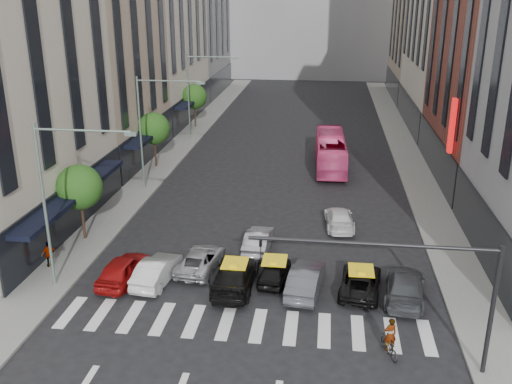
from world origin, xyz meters
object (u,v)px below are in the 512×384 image
(car_red, at_px, (123,269))
(pedestrian_far, at_px, (49,254))
(car_white_front, at_px, (157,270))
(motorcycle, at_px, (389,346))
(taxi_center, at_px, (274,271))
(streetlamp_near, at_px, (59,185))
(streetlamp_far, at_px, (197,86))
(taxi_left, at_px, (235,276))
(bus, at_px, (330,151))
(streetlamp_mid, at_px, (151,119))

(car_red, xyz_separation_m, pedestrian_far, (-4.78, 0.95, 0.17))
(car_white_front, relative_size, motorcycle, 2.57)
(car_white_front, distance_m, taxi_center, 6.53)
(streetlamp_near, height_order, motorcycle, streetlamp_near)
(car_white_front, height_order, motorcycle, car_white_front)
(streetlamp_far, distance_m, taxi_left, 32.69)
(bus, bearing_deg, taxi_left, 75.74)
(streetlamp_mid, distance_m, car_white_front, 16.37)
(streetlamp_mid, bearing_deg, streetlamp_near, -90.00)
(streetlamp_far, xyz_separation_m, car_white_front, (4.53, -30.84, -5.19))
(streetlamp_mid, relative_size, streetlamp_far, 1.00)
(taxi_left, bearing_deg, streetlamp_near, 7.09)
(streetlamp_near, height_order, bus, streetlamp_near)
(streetlamp_near, distance_m, motorcycle, 18.06)
(streetlamp_mid, distance_m, car_red, 16.08)
(bus, height_order, pedestrian_far, bus)
(streetlamp_near, distance_m, bus, 28.28)
(car_red, relative_size, bus, 0.41)
(bus, bearing_deg, taxi_center, 80.27)
(taxi_left, xyz_separation_m, motorcycle, (7.76, -5.07, -0.31))
(taxi_left, bearing_deg, taxi_center, -150.57)
(taxi_left, height_order, pedestrian_far, pedestrian_far)
(streetlamp_near, bearing_deg, bus, 59.93)
(streetlamp_mid, xyz_separation_m, pedestrian_far, (-2.14, -14.06, -4.99))
(car_red, bearing_deg, taxi_center, -167.50)
(motorcycle, bearing_deg, pedestrian_far, -36.60)
(streetlamp_near, xyz_separation_m, car_white_front, (4.53, 1.16, -5.19))
(taxi_left, distance_m, pedestrian_far, 11.14)
(taxi_left, bearing_deg, car_white_front, -1.42)
(taxi_center, xyz_separation_m, pedestrian_far, (-13.14, -0.16, 0.29))
(bus, xyz_separation_m, motorcycle, (2.72, -28.27, -1.06))
(car_white_front, bearing_deg, pedestrian_far, -0.35)
(taxi_center, bearing_deg, pedestrian_far, 6.17)
(car_red, relative_size, taxi_left, 0.85)
(streetlamp_near, height_order, car_red, streetlamp_near)
(car_red, bearing_deg, pedestrian_far, -6.20)
(taxi_left, xyz_separation_m, pedestrian_far, (-11.09, 0.96, 0.16))
(streetlamp_near, height_order, streetlamp_far, same)
(motorcycle, bearing_deg, taxi_center, -66.11)
(taxi_center, distance_m, bus, 22.30)
(car_red, distance_m, motorcycle, 14.97)
(streetlamp_far, xyz_separation_m, bus, (13.99, -7.82, -4.40))
(streetlamp_far, bearing_deg, car_white_front, -81.64)
(streetlamp_mid, xyz_separation_m, car_red, (2.64, -15.00, -5.16))
(taxi_center, distance_m, motorcycle, 8.43)
(streetlamp_far, xyz_separation_m, motorcycle, (16.72, -36.09, -5.46))
(car_red, relative_size, car_white_front, 1.02)
(streetlamp_mid, bearing_deg, car_white_front, -73.02)
(car_white_front, bearing_deg, car_red, 11.24)
(car_white_front, height_order, taxi_left, taxi_left)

